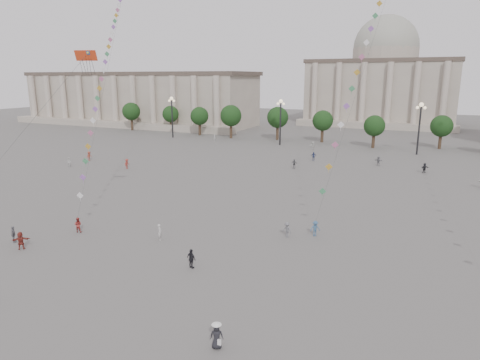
% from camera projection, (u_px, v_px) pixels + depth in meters
% --- Properties ---
extents(ground, '(360.00, 360.00, 0.00)m').
position_uv_depth(ground, '(155.00, 286.00, 32.98)').
color(ground, '#53514E').
rests_on(ground, ground).
extents(hall_west, '(84.00, 26.22, 17.20)m').
position_uv_depth(hall_west, '(137.00, 99.00, 144.48)').
color(hall_west, '#A09386').
rests_on(hall_west, ground).
extents(hall_central, '(48.30, 34.30, 35.50)m').
position_uv_depth(hall_central, '(383.00, 81.00, 143.46)').
color(hall_central, '#A09386').
rests_on(hall_central, ground).
extents(tree_row, '(137.12, 5.12, 8.00)m').
position_uv_depth(tree_row, '(352.00, 122.00, 100.42)').
color(tree_row, '#362A1B').
rests_on(tree_row, ground).
extents(lamp_post_far_west, '(2.00, 0.90, 10.65)m').
position_uv_depth(lamp_post_far_west, '(172.00, 110.00, 111.38)').
color(lamp_post_far_west, '#262628').
rests_on(lamp_post_far_west, ground).
extents(lamp_post_mid_west, '(2.00, 0.90, 10.65)m').
position_uv_depth(lamp_post_mid_west, '(281.00, 114.00, 99.07)').
color(lamp_post_mid_west, '#262628').
rests_on(lamp_post_mid_west, ground).
extents(lamp_post_mid_east, '(2.00, 0.90, 10.65)m').
position_uv_depth(lamp_post_mid_east, '(420.00, 119.00, 86.76)').
color(lamp_post_mid_east, '#262628').
rests_on(lamp_post_mid_east, ground).
extents(person_crowd_0, '(1.06, 0.58, 1.71)m').
position_uv_depth(person_crowd_0, '(313.00, 156.00, 81.82)').
color(person_crowd_0, navy).
rests_on(person_crowd_0, ground).
extents(person_crowd_1, '(1.00, 0.91, 1.68)m').
position_uv_depth(person_crowd_1, '(69.00, 162.00, 76.51)').
color(person_crowd_1, silver).
rests_on(person_crowd_1, ground).
extents(person_crowd_2, '(0.76, 1.18, 1.74)m').
position_uv_depth(person_crowd_2, '(89.00, 156.00, 82.03)').
color(person_crowd_2, '#983929').
rests_on(person_crowd_2, ground).
extents(person_crowd_4, '(1.27, 1.42, 1.57)m').
position_uv_depth(person_crowd_4, '(313.00, 145.00, 95.37)').
color(person_crowd_4, silver).
rests_on(person_crowd_4, ground).
extents(person_crowd_6, '(1.15, 0.87, 1.59)m').
position_uv_depth(person_crowd_6, '(287.00, 230.00, 42.81)').
color(person_crowd_6, slate).
rests_on(person_crowd_6, ground).
extents(person_crowd_9, '(1.40, 1.45, 1.65)m').
position_uv_depth(person_crowd_9, '(425.00, 168.00, 71.58)').
color(person_crowd_9, black).
rests_on(person_crowd_9, ground).
extents(person_crowd_10, '(0.69, 0.78, 1.79)m').
position_uv_depth(person_crowd_10, '(215.00, 138.00, 105.53)').
color(person_crowd_10, beige).
rests_on(person_crowd_10, ground).
extents(person_crowd_12, '(1.63, 0.78, 1.69)m').
position_uv_depth(person_crowd_12, '(378.00, 161.00, 77.36)').
color(person_crowd_12, slate).
rests_on(person_crowd_12, ground).
extents(person_crowd_13, '(0.63, 0.71, 1.63)m').
position_uv_depth(person_crowd_13, '(160.00, 232.00, 42.08)').
color(person_crowd_13, silver).
rests_on(person_crowd_13, ground).
extents(person_crowd_16, '(1.03, 0.53, 1.69)m').
position_uv_depth(person_crowd_16, '(294.00, 164.00, 74.91)').
color(person_crowd_16, '#57585C').
rests_on(person_crowd_16, ground).
extents(person_crowd_17, '(0.67, 1.15, 1.76)m').
position_uv_depth(person_crowd_17, '(127.00, 164.00, 74.70)').
color(person_crowd_17, '#9D342B').
rests_on(person_crowd_17, ground).
extents(tourist_1, '(1.07, 0.69, 1.70)m').
position_uv_depth(tourist_1, '(191.00, 259.00, 35.85)').
color(tourist_1, black).
rests_on(tourist_1, ground).
extents(tourist_2, '(1.50, 1.45, 1.71)m').
position_uv_depth(tourist_2, '(21.00, 241.00, 39.80)').
color(tourist_2, maroon).
rests_on(tourist_2, ground).
extents(tourist_3, '(0.95, 0.97, 1.64)m').
position_uv_depth(tourist_3, '(13.00, 234.00, 41.45)').
color(tourist_3, slate).
rests_on(tourist_3, ground).
extents(kite_flyer_0, '(0.94, 0.83, 1.60)m').
position_uv_depth(kite_flyer_0, '(78.00, 225.00, 44.19)').
color(kite_flyer_0, '#9F2F2B').
rests_on(kite_flyer_0, ground).
extents(kite_flyer_1, '(1.19, 1.07, 1.61)m').
position_uv_depth(kite_flyer_1, '(315.00, 228.00, 43.12)').
color(kite_flyer_1, '#3A5D83').
rests_on(kite_flyer_1, ground).
extents(hat_person, '(0.92, 0.78, 1.69)m').
position_uv_depth(hat_person, '(217.00, 335.00, 25.23)').
color(hat_person, black).
rests_on(hat_person, ground).
extents(dragon_kite, '(3.48, 8.30, 22.74)m').
position_uv_depth(dragon_kite, '(85.00, 64.00, 43.35)').
color(dragon_kite, red).
rests_on(dragon_kite, ground).
extents(kite_train_west, '(25.11, 40.38, 59.03)m').
position_uv_depth(kite_train_west, '(110.00, 47.00, 63.96)').
color(kite_train_west, '#3F3F3F').
rests_on(kite_train_west, ground).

